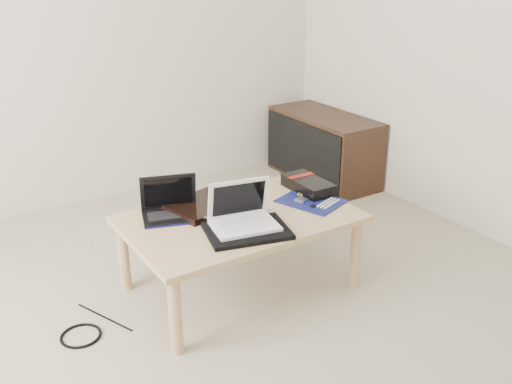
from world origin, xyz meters
TOP-DOWN VIEW (x-y plane):
  - ground at (0.00, 0.00)m, footprint 4.00×4.00m
  - coffee_table at (0.45, 0.46)m, footprint 1.10×0.70m
  - media_cabinet at (1.77, 1.45)m, footprint 0.41×0.90m
  - book at (0.34, 0.64)m, footprint 0.39×0.35m
  - netbook at (0.17, 0.65)m, footprint 0.32×0.27m
  - tablet at (0.40, 0.52)m, footprint 0.28×0.22m
  - remote at (0.55, 0.50)m, footprint 0.12×0.25m
  - neoprene_sleeve at (0.38, 0.29)m, footprint 0.43×0.36m
  - white_laptop at (0.39, 0.33)m, footprint 0.33×0.26m
  - motherboard at (0.85, 0.42)m, footprint 0.33×0.37m
  - gpu_box at (0.93, 0.54)m, footprint 0.16×0.31m
  - cable_coil at (0.36, 0.38)m, footprint 0.11×0.11m
  - floor_cable_coil at (-0.37, 0.49)m, footprint 0.19×0.19m
  - floor_cable_trail at (-0.23, 0.57)m, footprint 0.15×0.34m

SIDE VIEW (x-z plane):
  - ground at x=0.00m, z-range 0.00..0.00m
  - floor_cable_trail at x=-0.23m, z-range 0.00..0.01m
  - floor_cable_coil at x=-0.37m, z-range 0.00..0.01m
  - media_cabinet at x=1.77m, z-range 0.00..0.50m
  - coffee_table at x=0.45m, z-range 0.15..0.55m
  - motherboard at x=0.85m, z-range 0.40..0.41m
  - cable_coil at x=0.36m, z-range 0.40..0.41m
  - tablet at x=0.40m, z-range 0.40..0.41m
  - neoprene_sleeve at x=0.38m, z-range 0.40..0.42m
  - remote at x=0.55m, z-range 0.40..0.42m
  - book at x=0.34m, z-range 0.40..0.43m
  - gpu_box at x=0.93m, z-range 0.40..0.47m
  - netbook at x=0.17m, z-range 0.34..0.54m
  - white_laptop at x=0.39m, z-range 0.36..0.57m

